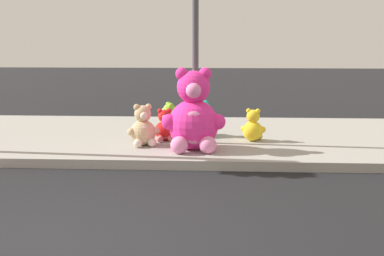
{
  "coord_description": "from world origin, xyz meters",
  "views": [
    {
      "loc": [
        1.46,
        -4.59,
        1.98
      ],
      "look_at": [
        0.99,
        3.6,
        0.55
      ],
      "focal_mm": 48.68,
      "sensor_mm": 36.0,
      "label": 1
    }
  ],
  "objects_px": {
    "sign_pole": "(195,45)",
    "plush_teal": "(203,122)",
    "plush_tan": "(143,129)",
    "plush_pink_large": "(193,117)",
    "plush_lime": "(169,121)",
    "plush_yellow": "(253,128)",
    "plush_red": "(165,128)"
  },
  "relations": [
    {
      "from": "sign_pole",
      "to": "plush_yellow",
      "type": "distance_m",
      "value": 1.8
    },
    {
      "from": "plush_red",
      "to": "plush_tan",
      "type": "bearing_deg",
      "value": -126.21
    },
    {
      "from": "sign_pole",
      "to": "plush_pink_large",
      "type": "distance_m",
      "value": 1.3
    },
    {
      "from": "sign_pole",
      "to": "plush_teal",
      "type": "xyz_separation_m",
      "value": [
        0.11,
        0.64,
        -1.43
      ]
    },
    {
      "from": "plush_pink_large",
      "to": "plush_tan",
      "type": "bearing_deg",
      "value": 161.53
    },
    {
      "from": "plush_pink_large",
      "to": "plush_yellow",
      "type": "xyz_separation_m",
      "value": [
        1.02,
        0.82,
        -0.31
      ]
    },
    {
      "from": "plush_lime",
      "to": "plush_red",
      "type": "xyz_separation_m",
      "value": [
        -0.0,
        -0.67,
        -0.01
      ]
    },
    {
      "from": "plush_yellow",
      "to": "plush_red",
      "type": "relative_size",
      "value": 1.01
    },
    {
      "from": "plush_tan",
      "to": "plush_red",
      "type": "distance_m",
      "value": 0.55
    },
    {
      "from": "plush_yellow",
      "to": "plush_teal",
      "type": "distance_m",
      "value": 1.0
    },
    {
      "from": "plush_red",
      "to": "plush_teal",
      "type": "bearing_deg",
      "value": 36.53
    },
    {
      "from": "plush_teal",
      "to": "plush_tan",
      "type": "xyz_separation_m",
      "value": [
        -0.99,
        -0.94,
        0.02
      ]
    },
    {
      "from": "sign_pole",
      "to": "plush_lime",
      "type": "bearing_deg",
      "value": 124.38
    },
    {
      "from": "plush_pink_large",
      "to": "plush_teal",
      "type": "relative_size",
      "value": 2.03
    },
    {
      "from": "plush_teal",
      "to": "plush_lime",
      "type": "relative_size",
      "value": 1.09
    },
    {
      "from": "sign_pole",
      "to": "plush_tan",
      "type": "xyz_separation_m",
      "value": [
        -0.88,
        -0.3,
        -1.41
      ]
    },
    {
      "from": "plush_tan",
      "to": "plush_teal",
      "type": "bearing_deg",
      "value": 43.32
    },
    {
      "from": "plush_yellow",
      "to": "plush_teal",
      "type": "xyz_separation_m",
      "value": [
        -0.91,
        0.41,
        0.03
      ]
    },
    {
      "from": "plush_teal",
      "to": "plush_red",
      "type": "relative_size",
      "value": 1.15
    },
    {
      "from": "plush_yellow",
      "to": "plush_red",
      "type": "xyz_separation_m",
      "value": [
        -1.58,
        -0.08,
        -0.0
      ]
    },
    {
      "from": "plush_yellow",
      "to": "plush_teal",
      "type": "height_order",
      "value": "plush_teal"
    },
    {
      "from": "sign_pole",
      "to": "plush_lime",
      "type": "distance_m",
      "value": 1.75
    },
    {
      "from": "plush_teal",
      "to": "plush_lime",
      "type": "bearing_deg",
      "value": 165.72
    },
    {
      "from": "plush_pink_large",
      "to": "plush_lime",
      "type": "relative_size",
      "value": 2.21
    },
    {
      "from": "plush_yellow",
      "to": "plush_red",
      "type": "distance_m",
      "value": 1.58
    },
    {
      "from": "plush_lime",
      "to": "plush_teal",
      "type": "bearing_deg",
      "value": -14.28
    },
    {
      "from": "sign_pole",
      "to": "plush_tan",
      "type": "bearing_deg",
      "value": -161.35
    },
    {
      "from": "plush_yellow",
      "to": "plush_tan",
      "type": "bearing_deg",
      "value": -164.61
    },
    {
      "from": "plush_lime",
      "to": "plush_tan",
      "type": "distance_m",
      "value": 1.15
    },
    {
      "from": "plush_lime",
      "to": "plush_tan",
      "type": "bearing_deg",
      "value": -106.31
    },
    {
      "from": "sign_pole",
      "to": "plush_yellow",
      "type": "bearing_deg",
      "value": 12.51
    },
    {
      "from": "plush_red",
      "to": "plush_lime",
      "type": "bearing_deg",
      "value": 89.79
    }
  ]
}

